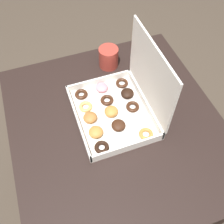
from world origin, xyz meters
TOP-DOWN VIEW (x-y plane):
  - ground_plane at (0.00, 0.00)m, footprint 8.00×8.00m
  - dining_table at (0.00, 0.00)m, footprint 0.96×0.88m
  - donut_box at (-0.05, 0.04)m, footprint 0.38×0.32m
  - coffee_mug at (-0.35, 0.08)m, footprint 0.09×0.09m

SIDE VIEW (x-z plane):
  - ground_plane at x=0.00m, z-range 0.00..0.00m
  - dining_table at x=0.00m, z-range 0.26..1.01m
  - coffee_mug at x=-0.35m, z-range 0.75..0.86m
  - donut_box at x=-0.05m, z-range 0.65..0.98m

